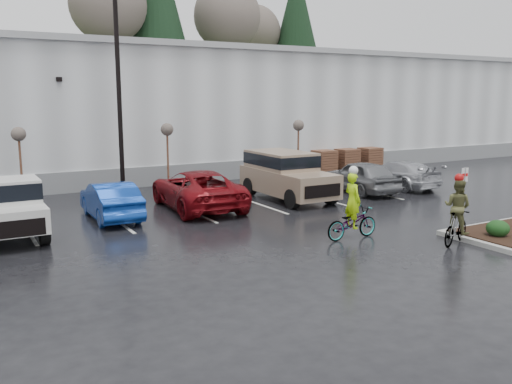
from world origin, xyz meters
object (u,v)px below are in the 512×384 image
sapling_west (19,138)px  pallet_stack_b (347,160)px  fire_lane_sign (464,192)px  car_red (197,189)px  lamppost (118,67)px  pallet_stack_a (324,162)px  car_grey (361,176)px  cyclist_olive (457,219)px  sapling_east (298,129)px  suv_tan (288,176)px  car_blue (111,200)px  pickup_white (4,205)px  car_far_silver (398,174)px  pallet_stack_c (369,158)px  cyclist_hivis (352,216)px  sapling_mid (167,133)px

sapling_west → pallet_stack_b: bearing=3.1°
fire_lane_sign → car_red: size_ratio=0.39×
lamppost → pallet_stack_a: (12.50, 2.00, -5.01)m
lamppost → car_grey: bearing=-22.0°
lamppost → car_grey: 11.96m
cyclist_olive → pallet_stack_a: bearing=-42.4°
car_grey → cyclist_olive: size_ratio=2.03×
sapling_east → suv_tan: 6.46m
car_red → car_blue: bearing=6.8°
pickup_white → cyclist_olive: bearing=-34.3°
car_far_silver → fire_lane_sign: bearing=57.7°
fire_lane_sign → suv_tan: fire_lane_sign is taller
sapling_east → cyclist_olive: (-3.42, -13.60, -1.93)m
car_grey → pickup_white: bearing=7.0°
pallet_stack_c → car_far_silver: size_ratio=0.29×
pallet_stack_b → pickup_white: size_ratio=0.26×
car_red → suv_tan: (4.22, -0.18, 0.25)m
car_red → fire_lane_sign: bearing=130.1°
pallet_stack_a → fire_lane_sign: (-4.70, -13.80, 0.73)m
car_grey → cyclist_hivis: size_ratio=1.91×
car_blue → car_grey: (11.67, -0.19, 0.07)m
cyclist_hivis → sapling_east: bearing=-27.1°
lamppost → sapling_west: bearing=166.0°
sapling_west → car_grey: (14.10, -5.09, -1.97)m
cyclist_olive → lamppost: bearing=7.2°
car_far_silver → cyclist_hivis: 10.59m
sapling_mid → sapling_east: size_ratio=1.00×
fire_lane_sign → car_red: 10.00m
cyclist_olive → car_grey: bearing=-42.8°
suv_tan → car_grey: suv_tan is taller
pallet_stack_c → suv_tan: size_ratio=0.26×
sapling_west → pickup_white: bearing=-101.8°
pickup_white → cyclist_hivis: size_ratio=2.24×
car_blue → cyclist_hivis: size_ratio=1.80×
fire_lane_sign → lamppost: bearing=123.5°
car_red → cyclist_olive: (4.65, -8.87, 0.03)m
sapling_mid → cyclist_olive: size_ratio=1.47×
sapling_east → cyclist_hivis: (-5.72, -11.50, -2.01)m
pallet_stack_c → sapling_mid: bearing=-175.8°
pallet_stack_b → car_far_silver: size_ratio=0.29×
sapling_west → sapling_east: same height
lamppost → fire_lane_sign: bearing=-56.5°
pickup_white → car_blue: pickup_white is taller
pallet_stack_c → fire_lane_sign: size_ratio=0.61×
pallet_stack_a → pallet_stack_b: size_ratio=1.00×
lamppost → cyclist_hivis: size_ratio=3.98×
cyclist_hivis → pallet_stack_c: bearing=-43.9°
pallet_stack_b → car_blue: (-15.78, -5.90, 0.01)m
car_far_silver → suv_tan: bearing=-1.2°
pallet_stack_b → fire_lane_sign: fire_lane_sign is taller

